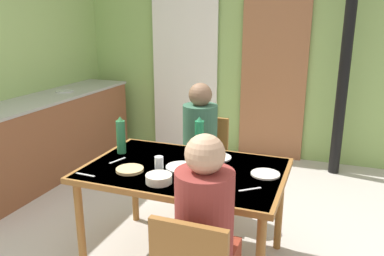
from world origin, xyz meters
The scene contains 22 objects.
ground_plane centered at (0.00, 0.00, 0.00)m, with size 6.53×6.53×0.00m, color beige.
wall_back centered at (0.00, 2.51, 1.40)m, with size 4.32×0.10×2.80m, color #92B863.
door_wooden centered at (0.54, 2.43, 1.00)m, with size 0.80×0.05×2.00m, color #9B613C.
stove_pipe_column centered at (1.34, 2.16, 1.40)m, with size 0.12×0.12×2.80m, color black.
curtain_panel centered at (-0.63, 2.41, 1.18)m, with size 0.90×0.03×2.35m, color white.
kitchen_counter centered at (-1.73, 0.95, 0.45)m, with size 0.61×2.59×0.91m.
dining_table centered at (0.33, -0.02, 0.66)m, with size 1.39×0.92×0.73m.
chair_far_diner centered at (0.20, 0.79, 0.50)m, with size 0.40×0.40×0.87m.
person_near_diner centered at (0.71, -0.69, 0.78)m, with size 0.30×0.37×0.77m.
person_far_diner centered at (0.20, 0.66, 0.78)m, with size 0.30×0.37×0.77m.
water_bottle_green_near centered at (0.33, 0.29, 0.87)m, with size 0.07×0.07×0.30m.
water_bottle_green_far centered at (-0.24, 0.10, 0.87)m, with size 0.07×0.07×0.29m.
serving_bowl_center centered at (0.27, -0.31, 0.76)m, with size 0.17×0.17×0.06m, color silver.
dinner_plate_near_left centered at (0.50, 0.25, 0.74)m, with size 0.20×0.20×0.01m, color white.
dinner_plate_near_right centered at (0.31, -0.03, 0.74)m, with size 0.22×0.22×0.01m, color white.
dinner_plate_far_center centered at (0.88, 0.06, 0.74)m, with size 0.19×0.19×0.01m, color white.
dinner_plate_far_side centered at (0.51, -0.27, 0.74)m, with size 0.21×0.21×0.01m, color white.
drinking_glass_by_near_diner centered at (0.19, -0.14, 0.79)m, with size 0.06×0.06×0.11m, color silver.
bread_plate_sliced centered at (0.00, -0.20, 0.74)m, with size 0.19×0.19×0.02m, color #DBB77A.
cutlery_knife_near centered at (0.84, -0.21, 0.74)m, with size 0.15×0.02×0.00m, color silver.
cutlery_fork_near centered at (-0.18, -0.06, 0.74)m, with size 0.15×0.02×0.00m, color silver.
cutlery_knife_far centered at (-0.24, -0.37, 0.74)m, with size 0.15×0.02×0.00m, color silver.
Camera 1 is at (1.27, -2.36, 1.76)m, focal length 36.16 mm.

